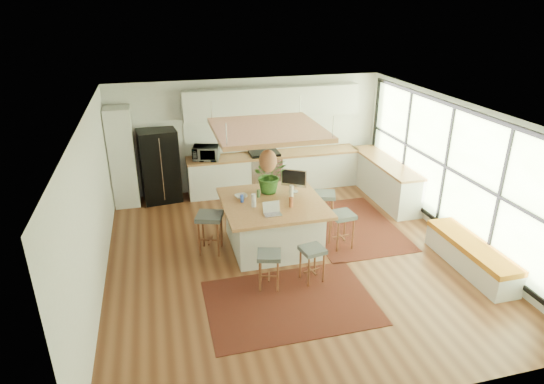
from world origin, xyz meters
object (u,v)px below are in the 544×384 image
object	(u,v)px
fridge	(159,163)
stool_left_side	(210,234)
stool_near_left	(269,268)
microwave	(206,151)
stool_near_right	(312,262)
island	(273,224)
stool_right_back	(324,209)
stool_right_front	(341,230)
monitor	(294,180)
laptop	(273,209)
island_plant	(270,179)

from	to	relation	value
fridge	stool_left_side	distance (m)	2.85
fridge	stool_near_left	distance (m)	4.39
stool_near_left	microwave	size ratio (longest dim) A/B	1.07
stool_near_right	stool_near_left	bearing A→B (deg)	-179.85
island	stool_right_back	distance (m)	1.40
stool_near_right	stool_right_front	xyz separation A→B (m)	(0.92, 0.94, 0.00)
stool_right_back	monitor	world-z (taller)	monitor
fridge	laptop	xyz separation A→B (m)	(1.83, -3.30, 0.12)
stool_near_right	laptop	bearing A→B (deg)	121.94
fridge	microwave	world-z (taller)	fridge
stool_right_back	island_plant	bearing A→B (deg)	-173.21
monitor	laptop	bearing A→B (deg)	-93.52
fridge	microwave	xyz separation A→B (m)	(1.07, -0.06, 0.20)
island	island_plant	distance (m)	0.87
stool_near_right	stool_right_back	bearing A→B (deg)	63.99
stool_near_right	stool_left_side	bearing A→B (deg)	137.43
stool_near_right	stool_right_back	world-z (taller)	stool_right_back
stool_near_left	monitor	distance (m)	2.05
stool_near_left	microwave	xyz separation A→B (m)	(-0.49, 4.00, 0.77)
stool_near_left	stool_right_back	size ratio (longest dim) A/B	0.89
stool_right_back	monitor	distance (m)	1.16
stool_near_right	microwave	distance (m)	4.26
stool_right_front	microwave	world-z (taller)	microwave
stool_right_front	laptop	bearing A→B (deg)	-172.60
stool_right_front	microwave	size ratio (longest dim) A/B	1.19
fridge	island_plant	distance (m)	3.08
laptop	monitor	xyz separation A→B (m)	(0.65, 0.88, 0.14)
island	stool_near_left	bearing A→B (deg)	-107.19
stool_right_front	monitor	xyz separation A→B (m)	(-0.75, 0.69, 0.83)
island_plant	stool_right_back	bearing A→B (deg)	6.79
stool_near_right	monitor	size ratio (longest dim) A/B	1.23
island	monitor	world-z (taller)	monitor
stool_near_left	laptop	bearing A→B (deg)	71.08
fridge	stool_right_front	world-z (taller)	fridge
stool_right_back	microwave	world-z (taller)	microwave
monitor	island_plant	world-z (taller)	island_plant
fridge	island_plant	world-z (taller)	fridge
stool_right_front	monitor	bearing A→B (deg)	137.04
stool_near_left	stool_left_side	size ratio (longest dim) A/B	0.83
island	fridge	bearing A→B (deg)	125.64
microwave	laptop	bearing A→B (deg)	-61.77
laptop	island_plant	xyz separation A→B (m)	(0.20, 1.00, 0.15)
stool_left_side	island_plant	world-z (taller)	island_plant
island	stool_near_right	bearing A→B (deg)	-75.76
stool_right_back	microwave	size ratio (longest dim) A/B	1.20
stool_left_side	microwave	bearing A→B (deg)	83.90
island	laptop	world-z (taller)	laptop
stool_near_left	island_plant	distance (m)	2.01
microwave	stool_near_right	bearing A→B (deg)	-57.80
stool_right_front	stool_right_back	bearing A→B (deg)	89.22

